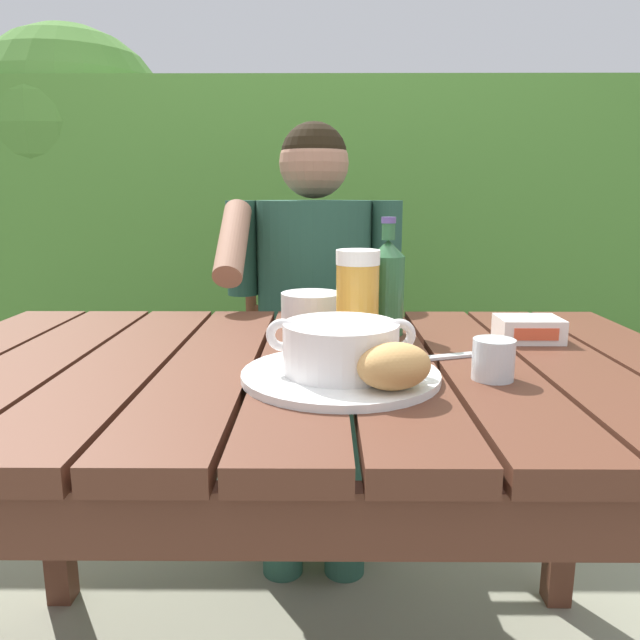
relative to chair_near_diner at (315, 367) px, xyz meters
The scene contains 13 objects.
dining_table 0.87m from the chair_near_diner, 90.70° to the right, with size 1.35×0.83×0.75m.
hedge_backdrop 1.08m from the chair_near_diner, 104.93° to the left, with size 3.47×0.95×1.78m.
chair_near_diner is the anchor object (origin of this frame).
person_eating 0.30m from the chair_near_diner, 90.85° to the right, with size 0.48×0.47×1.22m.
serving_plate 1.00m from the chair_near_diner, 86.87° to the right, with size 0.30×0.30×0.01m.
soup_bowl 1.02m from the chair_near_diner, 86.87° to the right, with size 0.22×0.17×0.08m.
bread_roll 1.10m from the chair_near_diner, 83.27° to the right, with size 0.13×0.12×0.06m.
beer_glass 0.81m from the chair_near_diner, 82.88° to the right, with size 0.08×0.08×0.17m.
beer_bottle 0.78m from the chair_near_diner, 77.15° to the right, with size 0.07×0.07×0.23m.
water_glass_small 1.05m from the chair_near_diner, 73.70° to the right, with size 0.06×0.06×0.06m.
butter_tub 0.88m from the chair_near_diner, 59.96° to the right, with size 0.12×0.09×0.05m.
table_knife 0.93m from the chair_near_diner, 77.30° to the right, with size 0.16×0.07×0.01m.
diner_bowl 0.61m from the chair_near_diner, 90.00° to the right, with size 0.13×0.13×0.06m.
Camera 1 is at (0.04, -0.98, 1.02)m, focal length 33.55 mm.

